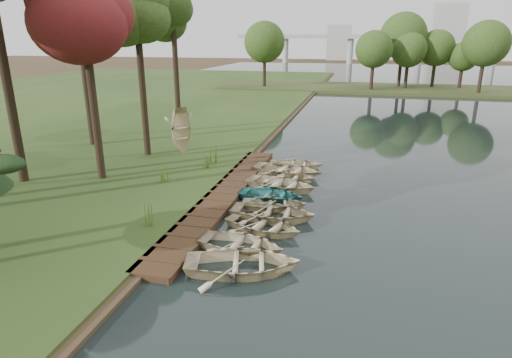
% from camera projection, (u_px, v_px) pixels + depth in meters
% --- Properties ---
extents(ground, '(300.00, 300.00, 0.00)m').
position_uv_depth(ground, '(255.00, 201.00, 20.89)').
color(ground, '#3D2F1D').
extents(boardwalk, '(1.60, 16.00, 0.30)m').
position_uv_depth(boardwalk, '(224.00, 195.00, 21.21)').
color(boardwalk, '#382515').
rests_on(boardwalk, ground).
extents(peninsula, '(50.00, 14.00, 0.45)m').
position_uv_depth(peninsula, '(385.00, 89.00, 65.08)').
color(peninsula, '#35401C').
rests_on(peninsula, ground).
extents(far_trees, '(45.60, 5.60, 8.80)m').
position_uv_depth(far_trees, '(366.00, 46.00, 63.90)').
color(far_trees, black).
rests_on(far_trees, peninsula).
extents(bridge, '(95.90, 4.00, 8.60)m').
position_uv_depth(bridge, '(393.00, 40.00, 126.47)').
color(bridge, '#A5A5A0').
rests_on(bridge, ground).
extents(building_a, '(10.00, 8.00, 18.00)m').
position_uv_depth(building_a, '(447.00, 33.00, 140.27)').
color(building_a, '#A5A5A0').
rests_on(building_a, ground).
extents(building_b, '(8.00, 8.00, 12.00)m').
position_uv_depth(building_b, '(339.00, 43.00, 153.80)').
color(building_b, '#A5A5A0').
rests_on(building_b, ground).
extents(rowboat_0, '(4.46, 3.65, 0.81)m').
position_uv_depth(rowboat_0, '(243.00, 261.00, 14.37)').
color(rowboat_0, beige).
rests_on(rowboat_0, water).
extents(rowboat_1, '(3.49, 2.67, 0.67)m').
position_uv_depth(rowboat_1, '(241.00, 242.00, 15.84)').
color(rowboat_1, beige).
rests_on(rowboat_1, water).
extents(rowboat_2, '(3.82, 3.20, 0.68)m').
position_uv_depth(rowboat_2, '(264.00, 223.00, 17.45)').
color(rowboat_2, beige).
rests_on(rowboat_2, water).
extents(rowboat_3, '(3.75, 2.70, 0.77)m').
position_uv_depth(rowboat_3, '(273.00, 211.00, 18.60)').
color(rowboat_3, beige).
rests_on(rowboat_3, water).
extents(rowboat_4, '(3.37, 2.67, 0.63)m').
position_uv_depth(rowboat_4, '(274.00, 202.00, 19.74)').
color(rowboat_4, beige).
rests_on(rowboat_4, water).
extents(rowboat_5, '(3.32, 2.46, 0.66)m').
position_uv_depth(rowboat_5, '(271.00, 193.00, 20.81)').
color(rowboat_5, teal).
rests_on(rowboat_5, water).
extents(rowboat_6, '(4.25, 3.42, 0.78)m').
position_uv_depth(rowboat_6, '(280.00, 183.00, 22.19)').
color(rowboat_6, beige).
rests_on(rowboat_6, water).
extents(rowboat_7, '(3.51, 2.72, 0.67)m').
position_uv_depth(rowboat_7, '(287.00, 175.00, 23.65)').
color(rowboat_7, beige).
rests_on(rowboat_7, water).
extents(rowboat_8, '(4.35, 3.41, 0.82)m').
position_uv_depth(rowboat_8, '(287.00, 168.00, 24.54)').
color(rowboat_8, beige).
rests_on(rowboat_8, water).
extents(rowboat_9, '(3.44, 2.62, 0.67)m').
position_uv_depth(rowboat_9, '(296.00, 163.00, 25.90)').
color(rowboat_9, beige).
rests_on(rowboat_9, water).
extents(stored_rowboat, '(3.77, 3.40, 0.64)m').
position_uv_depth(stored_rowboat, '(182.00, 150.00, 27.98)').
color(stored_rowboat, beige).
rests_on(stored_rowboat, bank).
extents(tree_2, '(4.60, 4.60, 10.73)m').
position_uv_depth(tree_2, '(82.00, 7.00, 20.72)').
color(tree_2, black).
rests_on(tree_2, bank).
extents(tree_4, '(4.01, 4.01, 10.31)m').
position_uv_depth(tree_4, '(137.00, 17.00, 25.48)').
color(tree_4, black).
rests_on(tree_4, bank).
extents(tree_6, '(4.01, 4.01, 10.67)m').
position_uv_depth(tree_6, '(173.00, 16.00, 32.60)').
color(tree_6, black).
rests_on(tree_6, bank).
extents(reeds_0, '(0.60, 0.60, 0.93)m').
position_uv_depth(reeds_0, '(150.00, 214.00, 17.39)').
color(reeds_0, '#3F661E').
rests_on(reeds_0, bank).
extents(reeds_1, '(0.60, 0.60, 0.86)m').
position_uv_depth(reeds_1, '(164.00, 173.00, 22.76)').
color(reeds_1, '#3F661E').
rests_on(reeds_1, bank).
extents(reeds_2, '(0.60, 0.60, 1.04)m').
position_uv_depth(reeds_2, '(213.00, 154.00, 26.25)').
color(reeds_2, '#3F661E').
rests_on(reeds_2, bank).
extents(reeds_3, '(0.60, 0.60, 0.87)m').
position_uv_depth(reeds_3, '(208.00, 159.00, 25.32)').
color(reeds_3, '#3F661E').
rests_on(reeds_3, bank).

